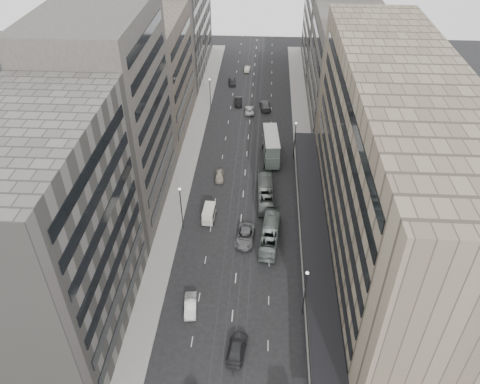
% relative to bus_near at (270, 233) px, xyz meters
% --- Properties ---
extents(ground, '(220.00, 220.00, 0.00)m').
position_rel_bus_near_xyz_m(ground, '(-5.06, -9.60, -1.55)').
color(ground, black).
rests_on(ground, ground).
extents(sidewalk_right, '(4.00, 125.00, 0.15)m').
position_rel_bus_near_xyz_m(sidewalk_right, '(6.94, 27.90, -1.47)').
color(sidewalk_right, gray).
rests_on(sidewalk_right, ground).
extents(sidewalk_left, '(4.00, 125.00, 0.15)m').
position_rel_bus_near_xyz_m(sidewalk_left, '(-17.06, 27.90, -1.47)').
color(sidewalk_left, gray).
rests_on(sidewalk_left, ground).
extents(department_store, '(19.20, 60.00, 30.00)m').
position_rel_bus_near_xyz_m(department_store, '(16.40, -1.60, 13.40)').
color(department_store, gray).
rests_on(department_store, ground).
extents(building_right_mid, '(15.00, 28.00, 24.00)m').
position_rel_bus_near_xyz_m(building_right_mid, '(16.44, 42.40, 10.45)').
color(building_right_mid, '#45403C').
rests_on(building_right_mid, ground).
extents(building_right_far, '(15.00, 32.00, 28.00)m').
position_rel_bus_near_xyz_m(building_right_far, '(16.44, 72.40, 12.45)').
color(building_right_far, '#68645D').
rests_on(building_right_far, ground).
extents(building_left_a, '(15.00, 28.00, 30.00)m').
position_rel_bus_near_xyz_m(building_left_a, '(-26.56, -17.60, 13.45)').
color(building_left_a, '#68645D').
rests_on(building_left_a, ground).
extents(building_left_b, '(15.00, 26.00, 34.00)m').
position_rel_bus_near_xyz_m(building_left_b, '(-26.56, 9.40, 15.45)').
color(building_left_b, '#45403C').
rests_on(building_left_b, ground).
extents(building_left_c, '(15.00, 28.00, 25.00)m').
position_rel_bus_near_xyz_m(building_left_c, '(-26.56, 36.40, 10.95)').
color(building_left_c, '#6A5E53').
rests_on(building_left_c, ground).
extents(building_left_d, '(15.00, 38.00, 28.00)m').
position_rel_bus_near_xyz_m(building_left_d, '(-26.56, 69.40, 12.45)').
color(building_left_d, '#68645D').
rests_on(building_left_d, ground).
extents(lamp_right_near, '(0.44, 0.44, 8.32)m').
position_rel_bus_near_xyz_m(lamp_right_near, '(4.64, -14.60, 3.65)').
color(lamp_right_near, '#262628').
rests_on(lamp_right_near, ground).
extents(lamp_right_far, '(0.44, 0.44, 8.32)m').
position_rel_bus_near_xyz_m(lamp_right_far, '(4.64, 25.40, 3.65)').
color(lamp_right_far, '#262628').
rests_on(lamp_right_far, ground).
extents(lamp_left_near, '(0.44, 0.44, 8.32)m').
position_rel_bus_near_xyz_m(lamp_left_near, '(-14.76, 2.40, 3.65)').
color(lamp_left_near, '#262628').
rests_on(lamp_left_near, ground).
extents(lamp_left_far, '(0.44, 0.44, 8.32)m').
position_rel_bus_near_xyz_m(lamp_left_far, '(-14.76, 45.40, 3.65)').
color(lamp_left_far, '#262628').
rests_on(lamp_left_far, ground).
extents(bus_near, '(3.59, 11.32, 3.10)m').
position_rel_bus_near_xyz_m(bus_near, '(0.00, 0.00, 0.00)').
color(bus_near, gray).
rests_on(bus_near, ground).
extents(bus_far, '(3.13, 11.40, 3.15)m').
position_rel_bus_near_xyz_m(bus_far, '(-0.99, 11.03, 0.02)').
color(bus_far, gray).
rests_on(bus_far, ground).
extents(double_decker, '(3.77, 10.34, 5.55)m').
position_rel_bus_near_xyz_m(double_decker, '(-0.10, 24.86, 1.45)').
color(double_decker, gray).
rests_on(double_decker, ground).
extents(panel_van, '(2.18, 4.17, 2.58)m').
position_rel_bus_near_xyz_m(panel_van, '(-10.54, 4.62, -0.13)').
color(panel_van, beige).
rests_on(panel_van, ground).
extents(sedan_1, '(2.10, 4.76, 1.52)m').
position_rel_bus_near_xyz_m(sedan_1, '(-10.97, -14.77, -0.79)').
color(sedan_1, silver).
rests_on(sedan_1, ground).
extents(sedan_2, '(3.31, 6.34, 1.70)m').
position_rel_bus_near_xyz_m(sedan_2, '(-4.08, -0.14, -0.70)').
color(sedan_2, slate).
rests_on(sedan_2, ground).
extents(sedan_3, '(2.87, 5.71, 1.59)m').
position_rel_bus_near_xyz_m(sedan_3, '(-4.06, -21.24, -0.75)').
color(sedan_3, '#2A2A2D').
rests_on(sedan_3, ground).
extents(sedan_4, '(2.00, 4.30, 1.43)m').
position_rel_bus_near_xyz_m(sedan_4, '(-9.94, 16.96, -0.84)').
color(sedan_4, '#A69D89').
rests_on(sedan_4, ground).
extents(sedan_5, '(2.02, 4.99, 1.61)m').
position_rel_bus_near_xyz_m(sedan_5, '(-8.22, 49.26, -0.74)').
color(sedan_5, black).
rests_on(sedan_5, ground).
extents(sedan_6, '(2.46, 4.93, 1.34)m').
position_rel_bus_near_xyz_m(sedan_6, '(-5.36, 44.99, -0.88)').
color(sedan_6, '#B9B9B5').
rests_on(sedan_6, ground).
extents(sedan_7, '(3.10, 6.09, 1.69)m').
position_rel_bus_near_xyz_m(sedan_7, '(-1.61, 47.41, -0.70)').
color(sedan_7, '#4D4D4F').
rests_on(sedan_7, ground).
extents(sedan_8, '(2.40, 4.73, 1.54)m').
position_rel_bus_near_xyz_m(sedan_8, '(-10.68, 61.06, -0.78)').
color(sedan_8, '#292A2C').
rests_on(sedan_8, ground).
extents(sedan_9, '(1.70, 4.28, 1.39)m').
position_rel_bus_near_xyz_m(sedan_9, '(-7.01, 70.48, -0.86)').
color(sedan_9, '#B6AF97').
rests_on(sedan_9, ground).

